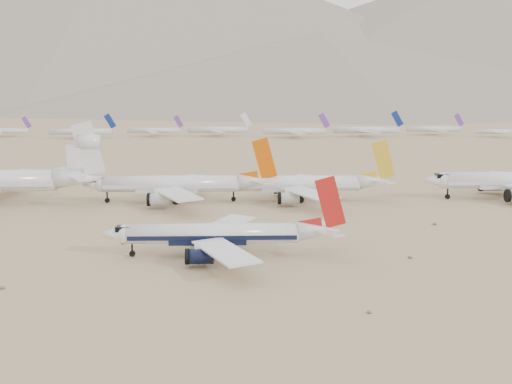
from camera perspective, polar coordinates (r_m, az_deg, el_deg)
ground at (r=116.53m, az=2.02°, el=-6.20°), size 7000.00×7000.00×0.00m
main_airliner at (r=119.59m, az=-2.95°, el=-3.77°), size 42.70×41.70×15.07m
row2_gold_tail at (r=179.68m, az=4.10°, el=0.72°), size 48.64×47.57×17.32m
row2_orange_tail at (r=178.14m, az=-6.86°, el=0.68°), size 50.47×49.37×18.00m
distant_storage_row at (r=442.94m, az=7.33°, el=5.48°), size 647.69×63.47×15.43m
mountain_range at (r=1769.22m, az=0.72°, el=14.10°), size 7354.00×3024.00×470.00m
desert_scrub at (r=88.27m, az=7.88°, el=-11.11°), size 268.22×121.67×0.63m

